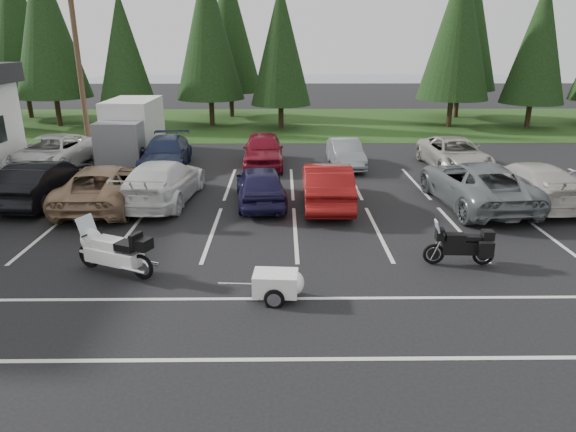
# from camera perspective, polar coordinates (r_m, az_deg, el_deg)

# --- Properties ---
(ground) EXTENTS (120.00, 120.00, 0.00)m
(ground) POSITION_cam_1_polar(r_m,az_deg,el_deg) (15.77, -0.91, -3.15)
(ground) COLOR black
(ground) RESTS_ON ground
(grass_strip) EXTENTS (80.00, 16.00, 0.01)m
(grass_strip) POSITION_cam_1_polar(r_m,az_deg,el_deg) (39.05, -0.77, 10.31)
(grass_strip) COLOR #1C3C13
(grass_strip) RESTS_ON ground
(lake_water) EXTENTS (70.00, 50.00, 0.02)m
(lake_water) POSITION_cam_1_polar(r_m,az_deg,el_deg) (69.96, 2.65, 14.18)
(lake_water) COLOR slate
(lake_water) RESTS_ON ground
(utility_pole) EXTENTS (1.60, 0.26, 9.00)m
(utility_pole) POSITION_cam_1_polar(r_m,az_deg,el_deg) (28.47, -22.20, 15.19)
(utility_pole) COLOR #473321
(utility_pole) RESTS_ON ground
(box_truck) EXTENTS (2.40, 5.60, 2.90)m
(box_truck) POSITION_cam_1_polar(r_m,az_deg,el_deg) (28.64, -17.26, 9.17)
(box_truck) COLOR silver
(box_truck) RESTS_ON ground
(stall_markings) EXTENTS (32.00, 16.00, 0.01)m
(stall_markings) POSITION_cam_1_polar(r_m,az_deg,el_deg) (17.64, -0.88, -0.68)
(stall_markings) COLOR silver
(stall_markings) RESTS_ON ground
(conifer_2) EXTENTS (5.10, 5.10, 11.89)m
(conifer_2) POSITION_cam_1_polar(r_m,az_deg,el_deg) (40.72, -25.34, 18.77)
(conifer_2) COLOR #332316
(conifer_2) RESTS_ON ground
(conifer_3) EXTENTS (3.87, 3.87, 9.02)m
(conifer_3) POSITION_cam_1_polar(r_m,az_deg,el_deg) (37.53, -17.84, 17.16)
(conifer_3) COLOR #332316
(conifer_3) RESTS_ON ground
(conifer_4) EXTENTS (4.80, 4.80, 11.17)m
(conifer_4) POSITION_cam_1_polar(r_m,az_deg,el_deg) (37.84, -8.89, 19.73)
(conifer_4) COLOR #332316
(conifer_4) RESTS_ON ground
(conifer_5) EXTENTS (4.14, 4.14, 9.63)m
(conifer_5) POSITION_cam_1_polar(r_m,az_deg,el_deg) (36.20, -0.82, 18.55)
(conifer_5) COLOR #332316
(conifer_5) RESTS_ON ground
(conifer_6) EXTENTS (4.93, 4.93, 11.48)m
(conifer_6) POSITION_cam_1_polar(r_m,az_deg,el_deg) (38.59, 18.41, 19.29)
(conifer_6) COLOR #332316
(conifer_6) RESTS_ON ground
(conifer_7) EXTENTS (4.27, 4.27, 9.94)m
(conifer_7) POSITION_cam_1_polar(r_m,az_deg,el_deg) (40.35, 26.16, 17.03)
(conifer_7) COLOR #332316
(conifer_7) RESTS_ON ground
(conifer_back_a) EXTENTS (5.28, 5.28, 12.30)m
(conifer_back_a) POSITION_cam_1_polar(r_m,az_deg,el_deg) (46.21, -27.97, 18.53)
(conifer_back_a) COLOR #332316
(conifer_back_a) RESTS_ON ground
(conifer_back_b) EXTENTS (4.97, 4.97, 11.58)m
(conifer_back_b) POSITION_cam_1_polar(r_m,az_deg,el_deg) (42.30, -6.58, 20.06)
(conifer_back_b) COLOR #332316
(conifer_back_b) RESTS_ON ground
(conifer_back_c) EXTENTS (5.50, 5.50, 12.81)m
(conifer_back_c) POSITION_cam_1_polar(r_m,az_deg,el_deg) (43.70, 19.14, 20.12)
(conifer_back_c) COLOR #332316
(conifer_back_c) RESTS_ON ground
(car_near_1) EXTENTS (2.10, 5.11, 1.65)m
(car_near_1) POSITION_cam_1_polar(r_m,az_deg,el_deg) (21.69, -25.49, 3.49)
(car_near_1) COLOR black
(car_near_1) RESTS_ON ground
(car_near_2) EXTENTS (2.69, 5.69, 1.57)m
(car_near_2) POSITION_cam_1_polar(r_m,az_deg,el_deg) (20.35, -19.58, 3.22)
(car_near_2) COLOR #957556
(car_near_2) RESTS_ON ground
(car_near_3) EXTENTS (2.77, 5.76, 1.62)m
(car_near_3) POSITION_cam_1_polar(r_m,az_deg,el_deg) (20.21, -13.74, 3.75)
(car_near_3) COLOR white
(car_near_3) RESTS_ON ground
(car_near_4) EXTENTS (2.22, 4.59, 1.51)m
(car_near_4) POSITION_cam_1_polar(r_m,az_deg,el_deg) (19.44, -3.06, 3.51)
(car_near_4) COLOR #1B183D
(car_near_4) RESTS_ON ground
(car_near_5) EXTENTS (1.79, 4.98, 1.63)m
(car_near_5) POSITION_cam_1_polar(r_m,az_deg,el_deg) (19.26, 4.31, 3.52)
(car_near_5) COLOR maroon
(car_near_5) RESTS_ON ground
(car_near_6) EXTENTS (3.23, 6.19, 1.67)m
(car_near_6) POSITION_cam_1_polar(r_m,az_deg,el_deg) (20.47, 20.13, 3.38)
(car_near_6) COLOR slate
(car_near_6) RESTS_ON ground
(car_near_7) EXTENTS (2.69, 5.62, 1.58)m
(car_near_7) POSITION_cam_1_polar(r_m,az_deg,el_deg) (21.59, 25.14, 3.38)
(car_near_7) COLOR beige
(car_near_7) RESTS_ON ground
(car_far_0) EXTENTS (2.90, 5.78, 1.57)m
(car_far_0) POSITION_cam_1_polar(r_m,az_deg,el_deg) (27.33, -24.81, 6.40)
(car_far_0) COLOR silver
(car_far_0) RESTS_ON ground
(car_far_1) EXTENTS (2.41, 5.29, 1.50)m
(car_far_1) POSITION_cam_1_polar(r_m,az_deg,el_deg) (25.51, -13.44, 6.77)
(car_far_1) COLOR #18223E
(car_far_1) RESTS_ON ground
(car_far_2) EXTENTS (2.02, 4.78, 1.61)m
(car_far_2) POSITION_cam_1_polar(r_m,az_deg,el_deg) (25.46, -2.77, 7.37)
(car_far_2) COLOR maroon
(car_far_2) RESTS_ON ground
(car_far_3) EXTENTS (1.62, 4.09, 1.32)m
(car_far_3) POSITION_cam_1_polar(r_m,az_deg,el_deg) (25.41, 6.42, 6.92)
(car_far_3) COLOR gray
(car_far_3) RESTS_ON ground
(car_far_4) EXTENTS (2.65, 5.39, 1.47)m
(car_far_4) POSITION_cam_1_polar(r_m,az_deg,el_deg) (26.03, 18.02, 6.56)
(car_far_4) COLOR #AFA9A0
(car_far_4) RESTS_ON ground
(touring_motorcycle) EXTENTS (2.86, 1.92, 1.53)m
(touring_motorcycle) POSITION_cam_1_polar(r_m,az_deg,el_deg) (14.35, -18.84, -3.26)
(touring_motorcycle) COLOR silver
(touring_motorcycle) RESTS_ON ground
(cargo_trailer) EXTENTS (1.60, 0.98, 0.71)m
(cargo_trailer) POSITION_cam_1_polar(r_m,az_deg,el_deg) (12.42, -1.39, -7.77)
(cargo_trailer) COLOR white
(cargo_trailer) RESTS_ON ground
(adventure_motorcycle) EXTENTS (2.20, 0.86, 1.32)m
(adventure_motorcycle) POSITION_cam_1_polar(r_m,az_deg,el_deg) (14.91, 18.55, -2.80)
(adventure_motorcycle) COLOR black
(adventure_motorcycle) RESTS_ON ground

